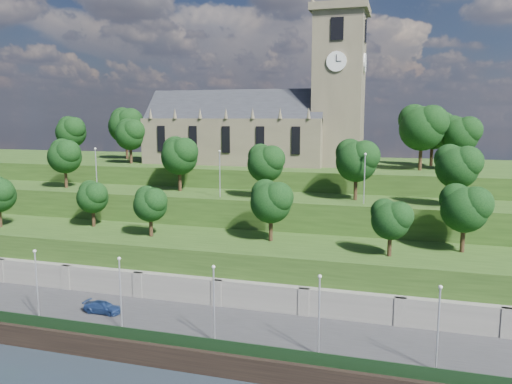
% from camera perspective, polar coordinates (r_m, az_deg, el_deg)
% --- Properties ---
extents(ground, '(320.00, 320.00, 0.00)m').
position_cam_1_polar(ground, '(52.05, -14.48, -18.28)').
color(ground, black).
rests_on(ground, ground).
extents(promenade, '(160.00, 12.00, 2.00)m').
position_cam_1_polar(promenade, '(56.35, -11.32, -14.89)').
color(promenade, '#2D2D30').
rests_on(promenade, ground).
extents(quay_wall, '(160.00, 0.50, 2.20)m').
position_cam_1_polar(quay_wall, '(51.52, -14.56, -17.21)').
color(quay_wall, black).
rests_on(quay_wall, ground).
extents(fence, '(160.00, 0.10, 1.20)m').
position_cam_1_polar(fence, '(51.40, -14.24, -15.42)').
color(fence, black).
rests_on(fence, promenade).
extents(retaining_wall, '(160.00, 2.10, 5.00)m').
position_cam_1_polar(retaining_wall, '(60.75, -8.72, -11.53)').
color(retaining_wall, slate).
rests_on(retaining_wall, ground).
extents(embankment_lower, '(160.00, 12.00, 8.00)m').
position_cam_1_polar(embankment_lower, '(65.49, -6.51, -8.60)').
color(embankment_lower, '#254216').
rests_on(embankment_lower, ground).
extents(embankment_upper, '(160.00, 10.00, 12.00)m').
position_cam_1_polar(embankment_upper, '(74.87, -3.28, -4.78)').
color(embankment_upper, '#254216').
rests_on(embankment_upper, ground).
extents(hilltop, '(160.00, 32.00, 15.00)m').
position_cam_1_polar(hilltop, '(94.23, 0.96, -1.06)').
color(hilltop, '#254216').
rests_on(hilltop, ground).
extents(church, '(38.60, 12.35, 27.60)m').
position_cam_1_polar(church, '(88.82, 0.79, 8.09)').
color(church, brown).
rests_on(church, hilltop).
extents(trees_lower, '(66.19, 9.01, 7.82)m').
position_cam_1_polar(trees_lower, '(62.18, -3.07, -1.09)').
color(trees_lower, black).
rests_on(trees_lower, embankment_lower).
extents(trees_upper, '(64.09, 8.46, 8.37)m').
position_cam_1_polar(trees_upper, '(71.07, -0.17, 3.90)').
color(trees_upper, black).
rests_on(trees_upper, embankment_upper).
extents(trees_hilltop, '(75.30, 15.82, 10.27)m').
position_cam_1_polar(trees_hilltop, '(87.18, 1.87, 7.33)').
color(trees_hilltop, black).
rests_on(trees_hilltop, hilltop).
extents(lamp_posts_promenade, '(60.36, 0.36, 7.57)m').
position_cam_1_polar(lamp_posts_promenade, '(52.52, -15.25, -10.50)').
color(lamp_posts_promenade, '#B2B2B7').
rests_on(lamp_posts_promenade, promenade).
extents(lamp_posts_upper, '(40.36, 0.36, 6.69)m').
position_cam_1_polar(lamp_posts_upper, '(70.41, -4.17, 2.57)').
color(lamp_posts_upper, '#B2B2B7').
rests_on(lamp_posts_upper, embankment_upper).
extents(car_right, '(4.30, 1.81, 1.24)m').
position_cam_1_polar(car_right, '(58.56, -17.12, -12.48)').
color(car_right, navy).
rests_on(car_right, promenade).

